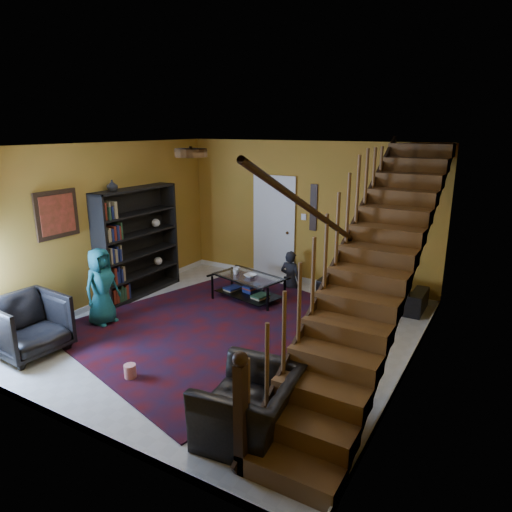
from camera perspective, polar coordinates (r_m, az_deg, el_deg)
The scene contains 21 objects.
floor at distance 7.10m, azimuth -3.24°, elevation -9.59°, with size 5.50×5.50×0.00m, color beige.
room at distance 8.80m, azimuth -5.73°, elevation -4.16°, with size 5.50×5.50×5.50m.
staircase at distance 5.77m, azimuth 14.44°, elevation -1.28°, with size 0.95×5.02×3.18m.
bookshelf at distance 8.67m, azimuth -14.51°, elevation 1.43°, with size 0.35×1.80×2.00m.
door at distance 9.34m, azimuth 2.28°, elevation 3.32°, with size 0.82×0.05×2.05m, color silver.
framed_picture at distance 7.68m, azimuth -23.64°, elevation 4.79°, with size 0.04×0.74×0.74m, color maroon.
wall_hanging at distance 8.89m, azimuth 7.21°, elevation 6.02°, with size 0.14×0.03×0.90m, color black.
ceiling_fixture at distance 5.78m, azimuth -8.14°, elevation 12.65°, with size 0.40×0.40×0.10m, color #3F2814.
rug at distance 7.33m, azimuth -4.22°, elevation -8.67°, with size 3.73×4.26×0.02m, color #3F0B0F.
sofa at distance 8.38m, azimuth 14.25°, elevation -4.02°, with size 1.84×0.72×0.54m, color black.
armchair_left at distance 7.08m, azimuth -26.56°, elevation -7.78°, with size 0.88×0.91×0.83m, color black.
armchair_right at distance 4.83m, azimuth -0.73°, elevation -18.23°, with size 1.04×0.91×0.68m, color black.
person_adult_a at distance 9.01m, azimuth 4.31°, elevation -3.02°, with size 0.43×0.28×1.19m, color black.
person_adult_b at distance 8.46m, azimuth 13.59°, elevation -3.94°, with size 0.68×0.53×1.39m, color black.
person_child at distance 7.59m, azimuth -18.78°, elevation -3.64°, with size 0.61×0.40×1.25m, color #1B6168.
coffee_table at distance 8.28m, azimuth -0.94°, elevation -3.80°, with size 1.34×0.97×0.46m.
cup_a at distance 8.42m, azimuth -2.45°, elevation -1.71°, with size 0.12×0.12×0.10m, color #999999.
cup_b at distance 8.31m, azimuth -2.56°, elevation -1.98°, with size 0.10×0.10×0.10m, color #999999.
bowl at distance 8.15m, azimuth -0.73°, elevation -2.49°, with size 0.21×0.21×0.05m, color #999999.
vase at distance 8.13m, azimuth -17.54°, elevation 8.40°, with size 0.18×0.18×0.19m, color #999999.
popcorn_bucket at distance 6.08m, azimuth -15.46°, elevation -13.69°, with size 0.15×0.15×0.17m, color red.
Camera 1 is at (3.57, -5.34, 3.05)m, focal length 32.00 mm.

